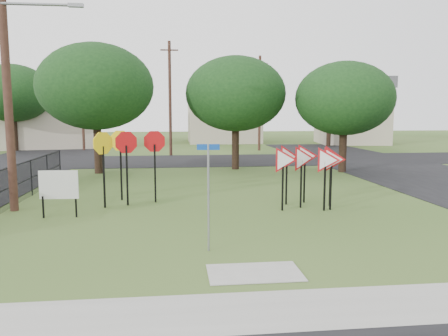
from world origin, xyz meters
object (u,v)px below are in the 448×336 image
at_px(street_name_sign, 208,190).
at_px(info_board, 59,186).
at_px(stop_sign_cluster, 126,150).
at_px(yield_sign_cluster, 309,161).

distance_m(street_name_sign, info_board, 6.11).
relative_size(stop_sign_cluster, yield_sign_cluster, 0.95).
xyz_separation_m(street_name_sign, yield_sign_cluster, (3.99, 4.64, 0.14)).
bearing_deg(stop_sign_cluster, yield_sign_cluster, -11.79).
xyz_separation_m(yield_sign_cluster, info_board, (-8.57, -0.64, -0.66)).
distance_m(street_name_sign, stop_sign_cluster, 6.57).
height_order(yield_sign_cluster, info_board, yield_sign_cluster).
height_order(stop_sign_cluster, info_board, stop_sign_cluster).
height_order(stop_sign_cluster, yield_sign_cluster, stop_sign_cluster).
relative_size(street_name_sign, stop_sign_cluster, 0.96).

